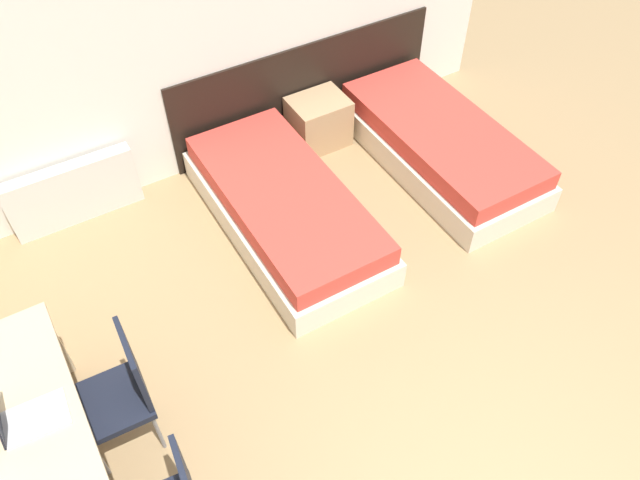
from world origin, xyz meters
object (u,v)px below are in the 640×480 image
(bed_near_door, at_px, (440,144))
(bed_near_window, at_px, (285,208))
(laptop, at_px, (22,417))
(nightstand, at_px, (319,122))
(chair_near_laptop, at_px, (120,391))

(bed_near_door, bearing_deg, bed_near_window, 180.00)
(laptop, bearing_deg, bed_near_door, 20.79)
(bed_near_door, bearing_deg, nightstand, 134.33)
(bed_near_window, distance_m, laptop, 2.48)
(chair_near_laptop, distance_m, laptop, 0.55)
(bed_near_window, height_order, bed_near_door, same)
(nightstand, bearing_deg, chair_near_laptop, -142.15)
(chair_near_laptop, bearing_deg, laptop, -168.86)
(nightstand, distance_m, chair_near_laptop, 3.09)
(bed_near_window, xyz_separation_m, chair_near_laptop, (-1.65, -1.09, 0.32))
(bed_near_window, bearing_deg, chair_near_laptop, -146.55)
(chair_near_laptop, bearing_deg, bed_near_door, 21.58)
(laptop, bearing_deg, nightstand, 37.32)
(bed_near_window, height_order, nightstand, nightstand)
(bed_near_window, relative_size, laptop, 5.85)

